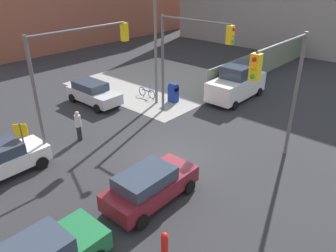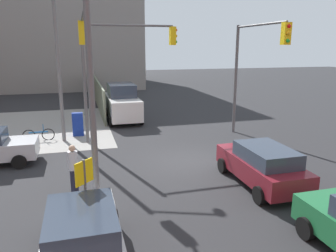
{
  "view_description": "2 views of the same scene",
  "coord_description": "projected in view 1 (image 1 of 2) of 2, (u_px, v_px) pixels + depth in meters",
  "views": [
    {
      "loc": [
        -11.29,
        -9.91,
        9.22
      ],
      "look_at": [
        0.41,
        0.41,
        1.57
      ],
      "focal_mm": 35.0,
      "sensor_mm": 36.0,
      "label": 1
    },
    {
      "loc": [
        -13.81,
        4.85,
        5.29
      ],
      "look_at": [
        0.88,
        0.8,
        1.57
      ],
      "focal_mm": 35.0,
      "sensor_mm": 36.0,
      "label": 2
    }
  ],
  "objects": [
    {
      "name": "ground_plane",
      "position": [
        169.0,
        157.0,
        17.55
      ],
      "size": [
        120.0,
        120.0,
        0.0
      ],
      "primitive_type": "plane",
      "color": "#28282B"
    },
    {
      "name": "sidewalk_corner",
      "position": [
        160.0,
        82.0,
        28.95
      ],
      "size": [
        12.0,
        12.0,
        0.01
      ],
      "primitive_type": "cube",
      "color": "gray",
      "rests_on": "ground"
    },
    {
      "name": "construction_fence",
      "position": [
        264.0,
        62.0,
        30.37
      ],
      "size": [
        18.03,
        0.12,
        2.4
      ],
      "primitive_type": "cube",
      "color": "slate",
      "rests_on": "ground"
    },
    {
      "name": "traffic_signal_nw_corner",
      "position": [
        76.0,
        65.0,
        16.74
      ],
      "size": [
        6.16,
        0.36,
        6.5
      ],
      "color": "#59595B",
      "rests_on": "ground"
    },
    {
      "name": "traffic_signal_se_corner",
      "position": [
        283.0,
        81.0,
        14.57
      ],
      "size": [
        5.11,
        0.36,
        6.5
      ],
      "color": "#59595B",
      "rests_on": "ground"
    },
    {
      "name": "traffic_signal_ne_corner",
      "position": [
        187.0,
        49.0,
        20.01
      ],
      "size": [
        0.36,
        5.33,
        6.5
      ],
      "color": "#59595B",
      "rests_on": "ground"
    },
    {
      "name": "street_lamp_corner",
      "position": [
        158.0,
        40.0,
        22.13
      ],
      "size": [
        1.23,
        2.52,
        8.0
      ],
      "color": "slate",
      "rests_on": "ground"
    },
    {
      "name": "warning_sign_two_way",
      "position": [
        22.0,
        137.0,
        16.06
      ],
      "size": [
        0.48,
        0.48,
        2.4
      ],
      "color": "#4C4C4C",
      "rests_on": "ground"
    },
    {
      "name": "mailbox_blue",
      "position": [
        173.0,
        92.0,
        24.35
      ],
      "size": [
        0.56,
        0.64,
        1.43
      ],
      "color": "navy",
      "rests_on": "ground"
    },
    {
      "name": "fire_hydrant",
      "position": [
        165.0,
        243.0,
        11.47
      ],
      "size": [
        0.26,
        0.26,
        0.94
      ],
      "color": "red",
      "rests_on": "ground"
    },
    {
      "name": "sedan_maroon",
      "position": [
        150.0,
        185.0,
        13.88
      ],
      "size": [
        4.38,
        2.02,
        1.62
      ],
      "color": "maroon",
      "rests_on": "ground"
    },
    {
      "name": "coupe_white",
      "position": [
        3.0,
        159.0,
        15.78
      ],
      "size": [
        3.95,
        2.02,
        1.62
      ],
      "color": "white",
      "rests_on": "ground"
    },
    {
      "name": "hatchback_silver",
      "position": [
        93.0,
        93.0,
        23.99
      ],
      "size": [
        2.02,
        4.46,
        1.62
      ],
      "color": "#B7BABF",
      "rests_on": "ground"
    },
    {
      "name": "van_white_delivery",
      "position": [
        237.0,
        83.0,
        24.7
      ],
      "size": [
        5.4,
        2.32,
        2.62
      ],
      "color": "white",
      "rests_on": "ground"
    },
    {
      "name": "pedestrian_crossing",
      "position": [
        78.0,
        125.0,
        18.87
      ],
      "size": [
        0.36,
        0.36,
        1.82
      ],
      "rotation": [
        0.0,
        0.0,
        2.26
      ],
      "color": "#B2B2B7",
      "rests_on": "ground"
    },
    {
      "name": "bicycle_leaning_on_fence",
      "position": [
        147.0,
        93.0,
        25.44
      ],
      "size": [
        0.05,
        1.75,
        0.97
      ],
      "color": "black",
      "rests_on": "ground"
    }
  ]
}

